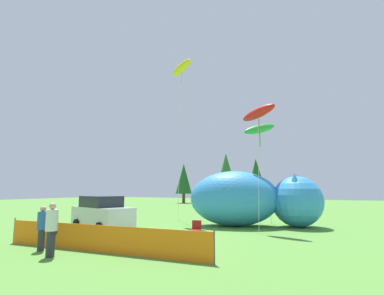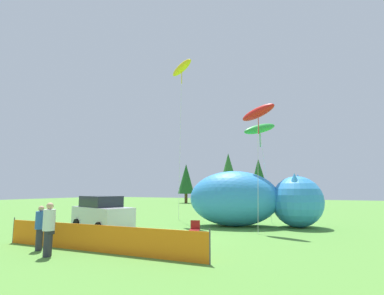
{
  "view_description": "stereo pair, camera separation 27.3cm",
  "coord_description": "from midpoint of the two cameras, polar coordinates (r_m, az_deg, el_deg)",
  "views": [
    {
      "loc": [
        8.1,
        -13.44,
        2.39
      ],
      "look_at": [
        -0.96,
        5.42,
        5.3
      ],
      "focal_mm": 28.0,
      "sensor_mm": 36.0,
      "label": 1
    },
    {
      "loc": [
        8.34,
        -13.32,
        2.39
      ],
      "look_at": [
        -0.96,
        5.42,
        5.3
      ],
      "focal_mm": 28.0,
      "sensor_mm": 36.0,
      "label": 2
    }
  ],
  "objects": [
    {
      "name": "spectator_in_yellow_shirt",
      "position": [
        12.25,
        -25.8,
        -13.49
      ],
      "size": [
        0.41,
        0.41,
        1.9
      ],
      "color": "#2D2D38",
      "rests_on": "ground"
    },
    {
      "name": "folding_chair",
      "position": [
        15.12,
        0.32,
        -15.1
      ],
      "size": [
        0.62,
        0.62,
        0.86
      ],
      "rotation": [
        0.0,
        0.0,
        -1.25
      ],
      "color": "maroon",
      "rests_on": "ground"
    },
    {
      "name": "safety_fence",
      "position": [
        12.6,
        -18.11,
        -16.14
      ],
      "size": [
        9.52,
        0.39,
        1.11
      ],
      "rotation": [
        0.0,
        0.0,
        0.04
      ],
      "color": "orange",
      "rests_on": "ground"
    },
    {
      "name": "horizon_tree_west",
      "position": [
        51.72,
        11.97,
        -5.29
      ],
      "size": [
        3.15,
        3.15,
        7.51
      ],
      "color": "brown",
      "rests_on": "ground"
    },
    {
      "name": "inflatable_cat",
      "position": [
        20.13,
        10.88,
        -9.89
      ],
      "size": [
        8.7,
        5.36,
        3.57
      ],
      "rotation": [
        0.0,
        0.0,
        0.3
      ],
      "color": "#338CD8",
      "rests_on": "ground"
    },
    {
      "name": "kite_green_fish",
      "position": [
        21.68,
        12.39,
        3.43
      ],
      "size": [
        2.25,
        2.39,
        7.23
      ],
      "color": "silver",
      "rests_on": "ground"
    },
    {
      "name": "spectator_in_white_shirt",
      "position": [
        12.3,
        -25.68,
        -14.17
      ],
      "size": [
        0.36,
        0.36,
        1.63
      ],
      "color": "#2D2D38",
      "rests_on": "ground"
    },
    {
      "name": "horizon_tree_mid",
      "position": [
        52.2,
        -1.74,
        -5.99
      ],
      "size": [
        2.83,
        2.83,
        6.75
      ],
      "color": "brown",
      "rests_on": "ground"
    },
    {
      "name": "spectator_in_green_shirt",
      "position": [
        13.58,
        -27.19,
        -13.18
      ],
      "size": [
        0.38,
        0.38,
        1.73
      ],
      "color": "#2D2D38",
      "rests_on": "ground"
    },
    {
      "name": "ground_plane",
      "position": [
        15.88,
        -6.11,
        -16.53
      ],
      "size": [
        120.0,
        120.0,
        0.0
      ],
      "primitive_type": "plane",
      "color": "#548C38"
    },
    {
      "name": "parked_car",
      "position": [
        19.02,
        -17.14,
        -11.85
      ],
      "size": [
        4.57,
        3.01,
        1.97
      ],
      "rotation": [
        0.0,
        0.0,
        -0.3
      ],
      "color": "#B7BCC1",
      "rests_on": "ground"
    },
    {
      "name": "kite_yellow_hero",
      "position": [
        24.47,
        -2.36,
        14.81
      ],
      "size": [
        2.54,
        2.16,
        12.52
      ],
      "color": "silver",
      "rests_on": "ground"
    },
    {
      "name": "kite_red_lizard",
      "position": [
        18.67,
        12.13,
        6.42
      ],
      "size": [
        2.43,
        1.99,
        7.56
      ],
      "color": "silver",
      "rests_on": "ground"
    },
    {
      "name": "horizon_tree_east",
      "position": [
        51.42,
        6.36,
        -4.73
      ],
      "size": [
        3.56,
        3.56,
        8.49
      ],
      "color": "brown",
      "rests_on": "ground"
    }
  ]
}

